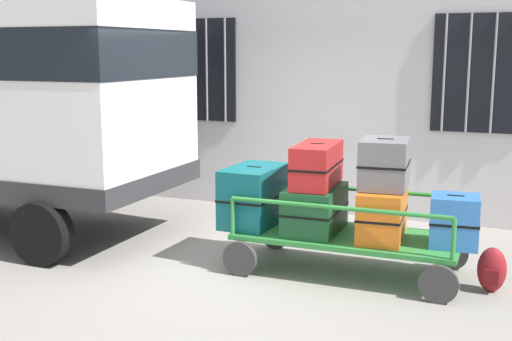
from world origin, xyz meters
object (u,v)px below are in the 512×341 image
(suitcase_midright_bottom, at_px, (454,221))
(suitcase_left_bottom, at_px, (254,195))
(suitcase_center_bottom, at_px, (383,213))
(backpack, at_px, (492,270))
(suitcase_center_middle, at_px, (385,163))
(luggage_cart, at_px, (347,241))
(suitcase_midleft_bottom, at_px, (315,209))
(suitcase_midleft_middle, at_px, (317,165))

(suitcase_midright_bottom, bearing_deg, suitcase_left_bottom, 178.86)
(suitcase_center_bottom, relative_size, backpack, 2.02)
(suitcase_center_middle, height_order, suitcase_midright_bottom, suitcase_center_middle)
(suitcase_left_bottom, bearing_deg, luggage_cart, -1.45)
(suitcase_midright_bottom, bearing_deg, suitcase_midleft_bottom, 179.69)
(suitcase_left_bottom, height_order, backpack, suitcase_left_bottom)
(suitcase_center_bottom, bearing_deg, suitcase_left_bottom, 179.52)
(suitcase_midleft_middle, xyz_separation_m, suitcase_center_middle, (0.71, 0.00, 0.06))
(suitcase_midleft_middle, xyz_separation_m, suitcase_midright_bottom, (1.41, -0.05, -0.45))
(suitcase_center_middle, relative_size, suitcase_midright_bottom, 1.35)
(suitcase_center_bottom, bearing_deg, luggage_cart, -177.57)
(suitcase_center_middle, bearing_deg, suitcase_left_bottom, -179.62)
(luggage_cart, height_order, backpack, backpack)
(suitcase_midleft_bottom, height_order, suitcase_center_middle, suitcase_center_middle)
(suitcase_left_bottom, xyz_separation_m, suitcase_center_bottom, (1.41, -0.01, -0.06))
(suitcase_center_bottom, height_order, backpack, suitcase_center_bottom)
(suitcase_midleft_middle, height_order, suitcase_midright_bottom, suitcase_midleft_middle)
(suitcase_midleft_middle, distance_m, suitcase_center_bottom, 0.84)
(suitcase_center_middle, xyz_separation_m, suitcase_midright_bottom, (0.71, -0.05, -0.51))
(luggage_cart, relative_size, backpack, 5.34)
(suitcase_left_bottom, height_order, suitcase_midleft_bottom, suitcase_left_bottom)
(suitcase_midleft_bottom, height_order, suitcase_center_bottom, suitcase_center_bottom)
(suitcase_left_bottom, bearing_deg, suitcase_center_bottom, -0.48)
(suitcase_left_bottom, distance_m, suitcase_center_bottom, 1.41)
(suitcase_midleft_bottom, relative_size, suitcase_center_bottom, 0.96)
(luggage_cart, xyz_separation_m, suitcase_center_bottom, (0.35, 0.01, 0.33))
(suitcase_midleft_bottom, bearing_deg, luggage_cart, 1.24)
(suitcase_midright_bottom, bearing_deg, suitcase_midleft_middle, 177.92)
(luggage_cart, distance_m, suitcase_left_bottom, 1.13)
(suitcase_midleft_bottom, distance_m, suitcase_midright_bottom, 1.41)
(suitcase_center_bottom, bearing_deg, suitcase_center_middle, 90.00)
(luggage_cart, relative_size, suitcase_midright_bottom, 4.65)
(suitcase_midleft_middle, bearing_deg, suitcase_center_middle, 0.03)
(suitcase_left_bottom, bearing_deg, suitcase_center_middle, 0.38)
(suitcase_left_bottom, bearing_deg, suitcase_midleft_middle, 0.74)
(luggage_cart, xyz_separation_m, suitcase_midright_bottom, (1.06, -0.02, 0.32))
(suitcase_midleft_middle, distance_m, suitcase_center_middle, 0.71)
(luggage_cart, distance_m, suitcase_midleft_bottom, 0.47)
(suitcase_left_bottom, height_order, suitcase_midright_bottom, suitcase_left_bottom)
(luggage_cart, bearing_deg, suitcase_center_middle, 5.86)
(suitcase_left_bottom, height_order, suitcase_center_bottom, suitcase_left_bottom)
(luggage_cart, distance_m, backpack, 1.43)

